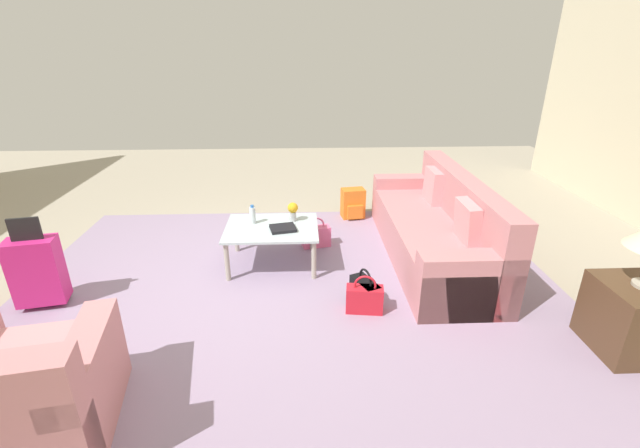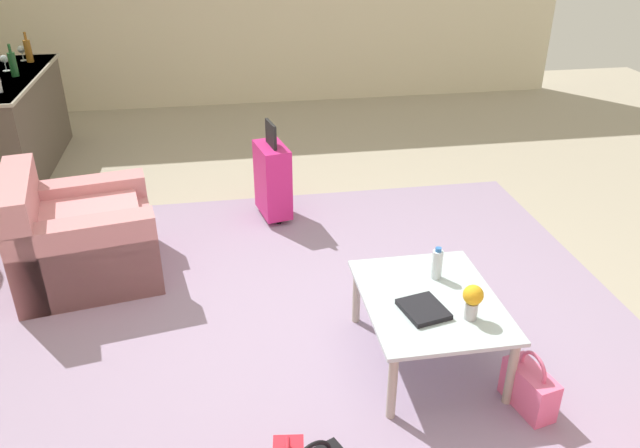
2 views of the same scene
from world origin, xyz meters
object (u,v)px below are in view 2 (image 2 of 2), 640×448
object	(u,v)px
wine_glass_right_of_centre	(4,60)
wine_glass_rightmost	(21,50)
coffee_table	(429,306)
wine_bottle_amber	(28,50)
coffee_table_book	(423,309)
bar_console	(13,123)
suitcase_magenta	(273,179)
armchair	(76,241)
flower_vase	(473,299)
wine_bottle_green	(13,64)
water_bottle	(437,264)
handbag_pink	(529,388)

from	to	relation	value
wine_glass_right_of_centre	wine_glass_rightmost	world-z (taller)	same
coffee_table	wine_bottle_amber	distance (m)	5.09
coffee_table_book	bar_console	size ratio (longest dim) A/B	0.13
suitcase_magenta	coffee_table_book	bearing A→B (deg)	-163.70
armchair	wine_glass_right_of_centre	bearing A→B (deg)	21.33
wine_glass_rightmost	flower_vase	bearing A→B (deg)	-143.71
wine_glass_right_of_centre	wine_bottle_green	bearing A→B (deg)	-148.12
wine_glass_rightmost	wine_bottle_amber	world-z (taller)	wine_bottle_amber
water_bottle	coffee_table_book	size ratio (longest dim) A/B	0.81
wine_glass_rightmost	suitcase_magenta	xyz separation A→B (m)	(-2.15, -2.36, -0.69)
water_bottle	wine_glass_right_of_centre	size ratio (longest dim) A/B	1.32
wine_bottle_green	wine_bottle_amber	size ratio (longest dim) A/B	1.00
coffee_table_book	suitcase_magenta	xyz separation A→B (m)	(2.12, 0.62, -0.09)
wine_bottle_amber	wine_glass_rightmost	bearing A→B (deg)	48.35
water_bottle	coffee_table	bearing A→B (deg)	153.43
coffee_table	wine_bottle_amber	xyz separation A→B (m)	(4.08, 2.98, 0.68)
wine_bottle_amber	coffee_table	bearing A→B (deg)	-143.88
armchair	wine_glass_rightmost	bearing A→B (deg)	17.34
suitcase_magenta	water_bottle	bearing A→B (deg)	-156.04
wine_bottle_green	coffee_table	bearing A→B (deg)	-139.57
coffee_table_book	suitcase_magenta	distance (m)	2.21
bar_console	wine_bottle_amber	size ratio (longest dim) A/B	6.34
wine_glass_rightmost	wine_bottle_green	xyz separation A→B (m)	(-0.66, -0.09, 0.01)
armchair	handbag_pink	xyz separation A→B (m)	(-1.76, -2.58, -0.16)
water_bottle	handbag_pink	distance (m)	0.84
wine_glass_right_of_centre	bar_console	bearing A→B (deg)	-176.03
armchair	water_bottle	bearing A→B (deg)	-115.65
wine_bottle_green	wine_bottle_amber	world-z (taller)	same
armchair	water_bottle	xyz separation A→B (m)	(-1.09, -2.27, 0.24)
bar_console	wine_glass_right_of_centre	distance (m)	0.60
coffee_table_book	flower_vase	xyz separation A→B (m)	(-0.10, -0.23, 0.11)
bar_console	handbag_pink	world-z (taller)	bar_console
handbag_pink	coffee_table_book	bearing A→B (deg)	54.43
wine_bottle_green	handbag_pink	xyz separation A→B (m)	(-3.97, -3.39, -0.93)
coffee_table_book	wine_bottle_amber	distance (m)	5.13
wine_bottle_green	coffee_table_book	bearing A→B (deg)	-141.29
water_bottle	wine_glass_rightmost	world-z (taller)	wine_glass_rightmost
water_bottle	coffee_table_book	distance (m)	0.38
coffee_table_book	coffee_table	bearing A→B (deg)	-46.15
coffee_table	flower_vase	bearing A→B (deg)	-145.71
flower_vase	bar_console	bearing A→B (deg)	41.14
coffee_table_book	suitcase_magenta	size ratio (longest dim) A/B	0.30
armchair	suitcase_magenta	xyz separation A→B (m)	(0.71, -1.47, 0.07)
coffee_table	wine_bottle_green	world-z (taller)	wine_bottle_green
armchair	wine_glass_rightmost	size ratio (longest dim) A/B	6.99
wine_bottle_green	suitcase_magenta	xyz separation A→B (m)	(-1.49, -2.28, -0.70)
coffee_table_book	wine_glass_right_of_centre	bearing A→B (deg)	25.88
coffee_table	coffee_table_book	distance (m)	0.16
armchair	flower_vase	xyz separation A→B (m)	(-1.51, -2.32, 0.27)
armchair	bar_console	size ratio (longest dim) A/B	0.57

